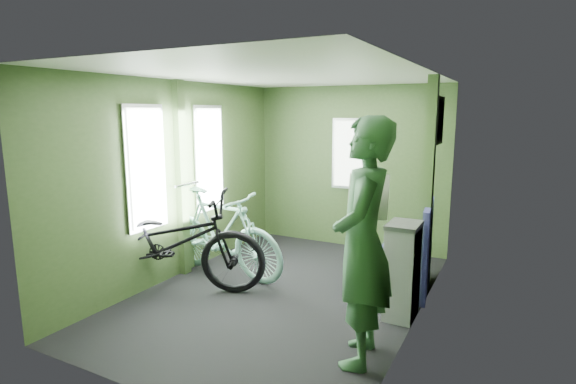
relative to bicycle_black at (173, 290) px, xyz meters
The scene contains 6 objects.
room 1.88m from the bicycle_black, 26.74° to the left, with size 4.00×4.02×2.31m.
bicycle_black is the anchor object (origin of this frame).
bicycle_mint 0.66m from the bicycle_black, 70.85° to the left, with size 0.50×1.78×1.07m, color #88CCB7.
passenger 2.49m from the bicycle_black, ahead, with size 0.58×0.78×1.92m.
waste_box 2.48m from the bicycle_black, 12.31° to the left, with size 0.27×0.38×0.93m, color gray.
bench_seat 2.61m from the bicycle_black, 29.01° to the left, with size 0.63×0.99×0.98m.
Camera 1 is at (2.17, -4.06, 1.95)m, focal length 28.00 mm.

